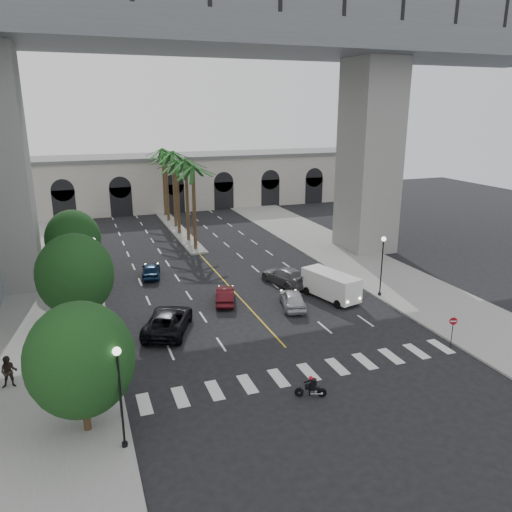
{
  "coord_description": "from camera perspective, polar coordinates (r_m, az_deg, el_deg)",
  "views": [
    {
      "loc": [
        -12.5,
        -26.11,
        15.58
      ],
      "look_at": [
        -0.7,
        6.0,
        5.46
      ],
      "focal_mm": 35.0,
      "sensor_mm": 36.0,
      "label": 1
    }
  ],
  "objects": [
    {
      "name": "motorcycle_rider",
      "position": [
        29.05,
        6.39,
        -14.7
      ],
      "size": [
        1.7,
        0.77,
        1.3
      ],
      "rotation": [
        0.0,
        0.0,
        -0.38
      ],
      "color": "black",
      "rests_on": "ground"
    },
    {
      "name": "traffic_signal_far",
      "position": [
        30.57,
        -16.17,
        -9.53
      ],
      "size": [
        0.25,
        0.18,
        3.65
      ],
      "color": "black",
      "rests_on": "ground"
    },
    {
      "name": "street_tree_mid",
      "position": [
        37.86,
        -19.97,
        -2.02
      ],
      "size": [
        5.44,
        5.44,
        7.21
      ],
      "color": "#382616",
      "rests_on": "ground"
    },
    {
      "name": "car_e",
      "position": [
        48.95,
        -11.92,
        -1.57
      ],
      "size": [
        2.4,
        4.42,
        1.43
      ],
      "primitive_type": "imported",
      "rotation": [
        0.0,
        0.0,
        2.96
      ],
      "color": "#0E2545",
      "rests_on": "ground"
    },
    {
      "name": "sidewalk_right",
      "position": [
        51.84,
        12.97,
        -1.36
      ],
      "size": [
        8.0,
        100.0,
        0.15
      ],
      "primitive_type": "cube",
      "color": "gray",
      "rests_on": "ground"
    },
    {
      "name": "car_b",
      "position": [
        41.7,
        -3.54,
        -4.47
      ],
      "size": [
        2.68,
        4.44,
        1.38
      ],
      "primitive_type": "imported",
      "rotation": [
        0.0,
        0.0,
        2.83
      ],
      "color": "#450D13",
      "rests_on": "ground"
    },
    {
      "name": "street_tree_far",
      "position": [
        49.51,
        -20.17,
        1.81
      ],
      "size": [
        5.04,
        5.04,
        6.68
      ],
      "color": "#382616",
      "rests_on": "ground"
    },
    {
      "name": "pedestrian_a",
      "position": [
        34.36,
        -16.81,
        -9.15
      ],
      "size": [
        0.85,
        0.75,
        1.96
      ],
      "primitive_type": "imported",
      "rotation": [
        0.0,
        0.0,
        0.49
      ],
      "color": "black",
      "rests_on": "sidewalk_left"
    },
    {
      "name": "car_d",
      "position": [
        45.96,
        3.4,
        -2.3
      ],
      "size": [
        3.63,
        5.94,
        1.61
      ],
      "primitive_type": "imported",
      "rotation": [
        0.0,
        0.0,
        3.41
      ],
      "color": "slate",
      "rests_on": "ground"
    },
    {
      "name": "palm_b",
      "position": [
        59.79,
        -8.03,
        10.36
      ],
      "size": [
        3.2,
        3.2,
        10.6
      ],
      "color": "#47331E",
      "rests_on": "ground"
    },
    {
      "name": "palm_a",
      "position": [
        55.92,
        -7.23,
        9.69
      ],
      "size": [
        3.2,
        3.2,
        10.3
      ],
      "color": "#47331E",
      "rests_on": "ground"
    },
    {
      "name": "traffic_signal_near",
      "position": [
        27.02,
        -15.47,
        -13.11
      ],
      "size": [
        0.25,
        0.18,
        3.65
      ],
      "color": "black",
      "rests_on": "ground"
    },
    {
      "name": "pedestrian_b",
      "position": [
        32.55,
        -26.4,
        -11.77
      ],
      "size": [
        0.98,
        0.79,
        1.93
      ],
      "primitive_type": "imported",
      "rotation": [
        0.0,
        0.0,
        -0.07
      ],
      "color": "black",
      "rests_on": "sidewalk_left"
    },
    {
      "name": "lamp_post_left_near",
      "position": [
        24.49,
        -15.28,
        -14.48
      ],
      "size": [
        0.4,
        0.4,
        5.35
      ],
      "color": "black",
      "rests_on": "ground"
    },
    {
      "name": "pier_building",
      "position": [
        82.85,
        -11.43,
        8.31
      ],
      "size": [
        71.0,
        10.5,
        8.5
      ],
      "color": "beige",
      "rests_on": "ground"
    },
    {
      "name": "palm_f",
      "position": [
        75.44,
        -10.64,
        11.55
      ],
      "size": [
        3.2,
        3.2,
        10.7
      ],
      "color": "#47331E",
      "rests_on": "ground"
    },
    {
      "name": "car_c",
      "position": [
        36.98,
        -10.03,
        -7.27
      ],
      "size": [
        4.98,
        6.72,
        1.7
      ],
      "primitive_type": "imported",
      "rotation": [
        0.0,
        0.0,
        2.74
      ],
      "color": "black",
      "rests_on": "ground"
    },
    {
      "name": "palm_e",
      "position": [
        71.49,
        -10.3,
        11.09
      ],
      "size": [
        3.2,
        3.2,
        10.4
      ],
      "color": "#47331E",
      "rests_on": "ground"
    },
    {
      "name": "sidewalk_left",
      "position": [
        44.01,
        -22.16,
        -5.43
      ],
      "size": [
        8.0,
        100.0,
        0.15
      ],
      "primitive_type": "cube",
      "color": "gray",
      "rests_on": "ground"
    },
    {
      "name": "lamp_post_left_far",
      "position": [
        43.9,
        -17.9,
        -0.69
      ],
      "size": [
        0.4,
        0.4,
        5.35
      ],
      "color": "black",
      "rests_on": "ground"
    },
    {
      "name": "bridge",
      "position": [
        50.77,
        -1.98,
        19.78
      ],
      "size": [
        75.0,
        13.0,
        26.0
      ],
      "color": "gray",
      "rests_on": "ground"
    },
    {
      "name": "palm_d",
      "position": [
        67.57,
        -9.49,
        11.22
      ],
      "size": [
        3.2,
        3.2,
        10.9
      ],
      "color": "#47331E",
      "rests_on": "ground"
    },
    {
      "name": "street_tree_near",
      "position": [
        25.85,
        -19.44,
        -11.1
      ],
      "size": [
        5.2,
        5.2,
        6.89
      ],
      "color": "#382616",
      "rests_on": "ground"
    },
    {
      "name": "palm_c",
      "position": [
        63.67,
        -9.07,
        10.27
      ],
      "size": [
        3.2,
        3.2,
        10.1
      ],
      "color": "#47331E",
      "rests_on": "ground"
    },
    {
      "name": "lamp_post_right",
      "position": [
        43.45,
        14.21,
        -0.57
      ],
      "size": [
        0.4,
        0.4,
        5.35
      ],
      "color": "black",
      "rests_on": "ground"
    },
    {
      "name": "do_not_enter_sign",
      "position": [
        36.24,
        21.58,
        -7.43
      ],
      "size": [
        0.52,
        0.21,
        2.21
      ],
      "rotation": [
        0.0,
        0.0,
        -0.36
      ],
      "color": "black",
      "rests_on": "ground"
    },
    {
      "name": "car_a",
      "position": [
        40.76,
        4.2,
        -4.91
      ],
      "size": [
        2.82,
        4.69,
        1.49
      ],
      "primitive_type": "imported",
      "rotation": [
        0.0,
        0.0,
        2.88
      ],
      "color": "#B1B1B6",
      "rests_on": "ground"
    },
    {
      "name": "cargo_van",
      "position": [
        42.71,
        8.57,
        -3.27
      ],
      "size": [
        3.35,
        5.74,
        2.3
      ],
      "rotation": [
        0.0,
        0.0,
        0.27
      ],
      "color": "white",
      "rests_on": "ground"
    },
    {
      "name": "ground",
      "position": [
        32.88,
        4.86,
        -11.87
      ],
      "size": [
        140.0,
        140.0,
        0.0
      ],
      "primitive_type": "plane",
      "color": "black",
      "rests_on": "ground"
    },
    {
      "name": "median",
      "position": [
        67.13,
        -8.91,
        2.95
      ],
      "size": [
        2.0,
        24.0,
        0.2
      ],
      "primitive_type": "cube",
      "color": "gray",
      "rests_on": "ground"
    }
  ]
}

